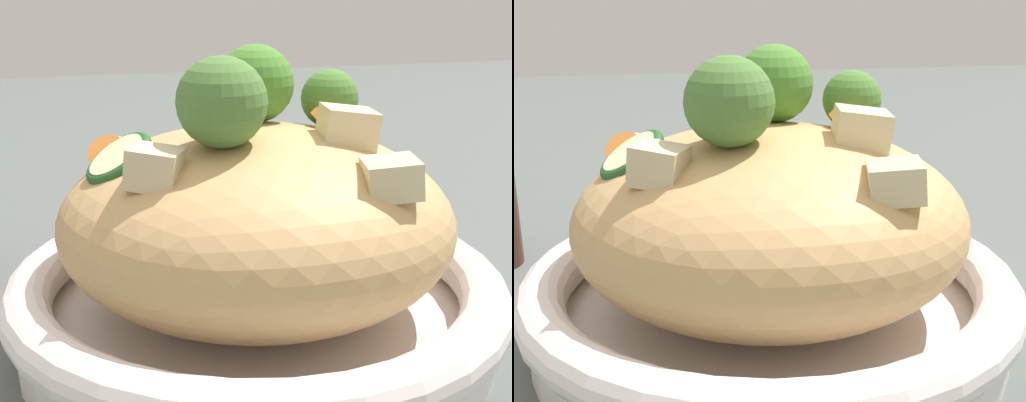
% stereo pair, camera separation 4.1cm
% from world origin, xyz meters
% --- Properties ---
extents(ground_plane, '(3.00, 3.00, 0.00)m').
position_xyz_m(ground_plane, '(0.00, 0.00, 0.00)').
color(ground_plane, '#4F5552').
extents(serving_bowl, '(0.31, 0.31, 0.05)m').
position_xyz_m(serving_bowl, '(0.00, 0.00, 0.03)').
color(serving_bowl, white).
rests_on(serving_bowl, ground_plane).
extents(noodle_heap, '(0.24, 0.24, 0.11)m').
position_xyz_m(noodle_heap, '(0.00, 0.00, 0.08)').
color(noodle_heap, tan).
rests_on(noodle_heap, serving_bowl).
extents(broccoli_florets, '(0.12, 0.14, 0.07)m').
position_xyz_m(broccoli_florets, '(0.01, -0.00, 0.15)').
color(broccoli_florets, '#9BB270').
rests_on(broccoli_florets, serving_bowl).
extents(carrot_coins, '(0.11, 0.17, 0.04)m').
position_xyz_m(carrot_coins, '(0.03, 0.01, 0.12)').
color(carrot_coins, orange).
rests_on(carrot_coins, serving_bowl).
extents(zucchini_slices, '(0.12, 0.06, 0.03)m').
position_xyz_m(zucchini_slices, '(0.02, 0.08, 0.12)').
color(zucchini_slices, beige).
rests_on(zucchini_slices, serving_bowl).
extents(chicken_chunks, '(0.09, 0.15, 0.04)m').
position_xyz_m(chicken_chunks, '(-0.04, -0.02, 0.13)').
color(chicken_chunks, beige).
rests_on(chicken_chunks, serving_bowl).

